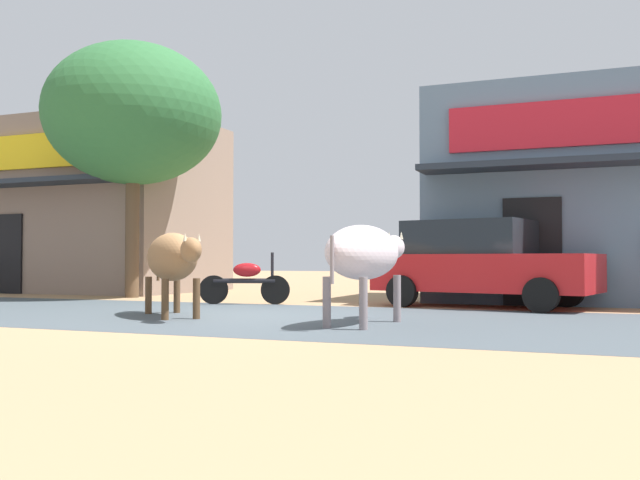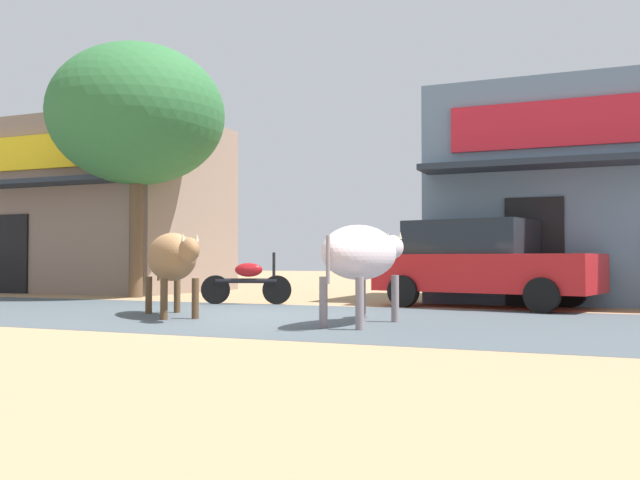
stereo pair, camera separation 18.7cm
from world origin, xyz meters
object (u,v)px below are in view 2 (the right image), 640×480
(parked_hatchback_car, at_px, (481,263))
(parked_motorcycle, at_px, (248,281))
(cow_far_dark, at_px, (363,253))
(roadside_tree, at_px, (137,115))
(cow_near_brown, at_px, (172,258))

(parked_hatchback_car, bearing_deg, parked_motorcycle, -167.92)
(parked_hatchback_car, relative_size, cow_far_dark, 1.68)
(parked_hatchback_car, xyz_separation_m, cow_far_dark, (-0.92, -4.21, 0.14))
(roadside_tree, distance_m, parked_hatchback_car, 8.89)
(cow_near_brown, bearing_deg, parked_hatchback_car, 44.30)
(parked_motorcycle, relative_size, cow_far_dark, 0.69)
(roadside_tree, relative_size, parked_hatchback_car, 1.41)
(parked_hatchback_car, xyz_separation_m, parked_motorcycle, (-4.49, -0.96, -0.38))
(parked_motorcycle, xyz_separation_m, cow_far_dark, (3.56, -3.25, 0.52))
(parked_hatchback_car, relative_size, cow_near_brown, 1.98)
(parked_motorcycle, height_order, cow_far_dark, cow_far_dark)
(parked_motorcycle, bearing_deg, cow_near_brown, -83.96)
(parked_hatchback_car, distance_m, parked_motorcycle, 4.60)
(roadside_tree, bearing_deg, parked_motorcycle, -18.41)
(parked_motorcycle, xyz_separation_m, cow_near_brown, (0.33, -3.10, 0.47))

